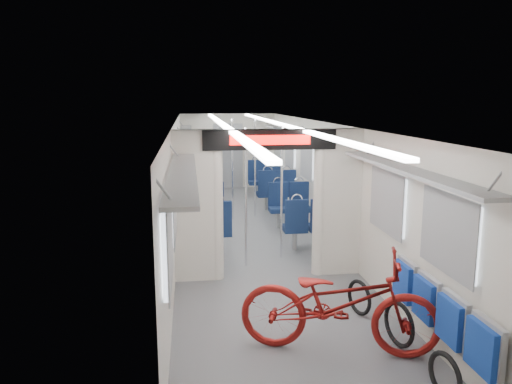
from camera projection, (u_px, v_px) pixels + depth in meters
carriage at (254, 167)px, 9.28m from camera, size 12.00×12.02×2.31m
bicycle at (339, 303)px, 5.41m from camera, size 2.29×1.38×1.14m
flip_bench at (439, 310)px, 5.20m from camera, size 0.12×2.12×0.53m
bike_hoop_a at (445, 378)px, 4.62m from camera, size 0.13×0.46×0.45m
bike_hoop_b at (399, 326)px, 5.59m from camera, size 0.17×0.52×0.53m
bike_hoop_c at (359, 299)px, 6.41m from camera, size 0.19×0.46×0.47m
seat_bay_near_left at (204, 214)px, 9.70m from camera, size 0.92×2.10×1.11m
seat_bay_near_right at (298, 211)px, 9.96m from camera, size 0.89×2.00×1.08m
seat_bay_far_left at (200, 184)px, 13.13m from camera, size 0.91×2.08×1.10m
seat_bay_far_right at (270, 182)px, 13.33m from camera, size 0.94×2.22×1.14m
stanchion_near_left at (246, 198)px, 8.13m from camera, size 0.04×0.04×2.30m
stanchion_near_right at (282, 193)px, 8.57m from camera, size 0.04×0.04×2.30m
stanchion_far_left at (232, 170)px, 11.35m from camera, size 0.04×0.04×2.30m
stanchion_far_right at (255, 168)px, 11.63m from camera, size 0.04×0.04×2.30m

